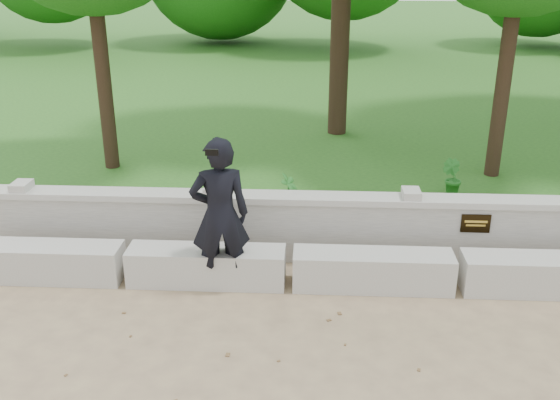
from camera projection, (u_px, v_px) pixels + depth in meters
The scene contains 7 objects.
ground at pixel (498, 393), 5.71m from camera, with size 80.00×80.00×0.00m, color tan.
lawn at pixel (372, 83), 18.65m from camera, with size 40.00×22.00×0.25m, color #27561D.
concrete_bench at pixel (457, 272), 7.39m from camera, with size 11.90×0.45×0.45m.
parapet_wall at pixel (448, 230), 7.95m from camera, with size 12.50×0.35×0.90m.
man_main at pixel (220, 215), 7.18m from camera, with size 0.77×0.69×1.88m.
shrub_a at pixel (289, 194), 8.87m from camera, with size 0.32×0.22×0.61m, color #276F25.
shrub_b at pixel (452, 178), 9.58m from camera, with size 0.31×0.25×0.57m, color #276F25.
Camera 1 is at (-1.74, -4.75, 3.76)m, focal length 40.00 mm.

